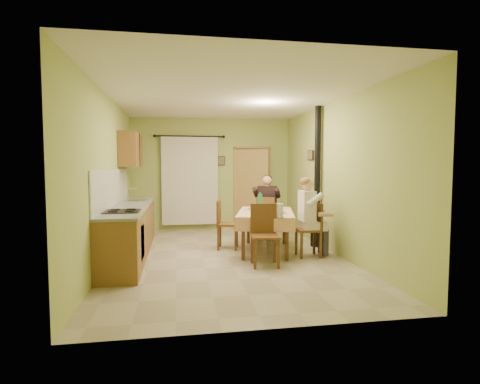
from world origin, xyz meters
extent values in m
cube|color=tan|center=(0.00, 0.00, 0.00)|extent=(4.00, 6.00, 0.01)
cube|color=#AABB60|center=(0.00, 3.00, 1.40)|extent=(4.00, 0.04, 2.80)
cube|color=#AABB60|center=(0.00, -3.00, 1.40)|extent=(4.00, 0.04, 2.80)
cube|color=#AABB60|center=(-2.00, 0.00, 1.40)|extent=(0.04, 6.00, 2.80)
cube|color=#AABB60|center=(2.00, 0.00, 1.40)|extent=(0.04, 6.00, 2.80)
cube|color=white|center=(0.00, 0.00, 2.80)|extent=(4.00, 6.00, 0.04)
cube|color=brown|center=(-1.70, 0.40, 0.44)|extent=(0.60, 3.60, 0.88)
cube|color=gray|center=(-1.70, 0.40, 0.90)|extent=(0.64, 3.64, 0.04)
cube|color=white|center=(-1.99, 0.40, 1.23)|extent=(0.02, 3.60, 0.66)
cube|color=silver|center=(-1.70, 1.20, 0.92)|extent=(0.42, 0.42, 0.03)
cube|color=black|center=(-1.70, -0.60, 0.93)|extent=(0.52, 0.56, 0.02)
cube|color=black|center=(-1.40, -0.60, 0.45)|extent=(0.01, 0.55, 0.55)
cube|color=brown|center=(-1.82, 1.70, 1.95)|extent=(0.35, 1.40, 0.70)
cylinder|color=black|center=(-0.55, 2.88, 2.35)|extent=(1.70, 0.04, 0.04)
cube|color=silver|center=(-0.55, 2.90, 1.25)|extent=(1.40, 0.06, 2.20)
cube|color=black|center=(1.05, 2.98, 1.03)|extent=(0.84, 0.03, 2.06)
cube|color=tan|center=(0.60, 2.97, 1.03)|extent=(0.06, 0.06, 2.12)
cube|color=tan|center=(1.50, 2.97, 1.03)|extent=(0.06, 0.06, 2.12)
cube|color=tan|center=(1.05, 2.97, 2.09)|extent=(0.96, 0.06, 0.06)
cube|color=tan|center=(1.02, 2.81, 1.02)|extent=(0.78, 0.34, 2.04)
cube|color=#E4AE7A|center=(0.78, 0.33, 0.74)|extent=(1.39, 1.87, 0.04)
cube|color=#E4AE7A|center=(0.57, -0.48, 0.63)|extent=(0.98, 0.26, 0.22)
cube|color=#E4AE7A|center=(0.99, 1.14, 0.63)|extent=(0.98, 0.26, 0.22)
cube|color=#E4AE7A|center=(0.30, 0.45, 0.63)|extent=(0.43, 1.63, 0.22)
cube|color=#E4AE7A|center=(1.27, 0.20, 0.63)|extent=(0.43, 1.63, 0.22)
cylinder|color=white|center=(0.93, 0.98, 0.77)|extent=(0.25, 0.25, 0.02)
ellipsoid|color=#CC7233|center=(0.93, 0.98, 0.79)|extent=(0.12, 0.12, 0.05)
cylinder|color=white|center=(0.67, -0.26, 0.77)|extent=(0.25, 0.25, 0.02)
ellipsoid|color=#CC7233|center=(0.67, -0.26, 0.79)|extent=(0.12, 0.12, 0.05)
cylinder|color=white|center=(0.98, -0.10, 0.77)|extent=(0.25, 0.25, 0.02)
ellipsoid|color=#CC7233|center=(0.98, -0.10, 0.79)|extent=(0.12, 0.12, 0.05)
cylinder|color=white|center=(0.54, 0.58, 0.77)|extent=(0.25, 0.25, 0.02)
ellipsoid|color=#CC7233|center=(0.54, 0.58, 0.79)|extent=(0.12, 0.12, 0.05)
cylinder|color=#EB9A40|center=(0.79, 0.38, 0.80)|extent=(0.26, 0.26, 0.08)
cylinder|color=white|center=(0.65, -0.20, 0.77)|extent=(0.28, 0.28, 0.02)
cube|color=tan|center=(0.64, -0.19, 0.79)|extent=(0.06, 0.07, 0.03)
cube|color=tan|center=(0.71, -0.21, 0.79)|extent=(0.07, 0.06, 0.03)
cube|color=tan|center=(0.68, -0.19, 0.79)|extent=(0.06, 0.07, 0.03)
cube|color=tan|center=(0.66, -0.26, 0.79)|extent=(0.04, 0.06, 0.03)
cube|color=tan|center=(0.61, -0.20, 0.79)|extent=(0.07, 0.07, 0.03)
cylinder|color=silver|center=(0.87, 0.17, 0.81)|extent=(0.07, 0.07, 0.10)
cylinder|color=silver|center=(1.01, 0.61, 0.81)|extent=(0.07, 0.07, 0.10)
cylinder|color=white|center=(0.83, -0.51, 0.88)|extent=(0.11, 0.11, 0.22)
cylinder|color=silver|center=(0.83, -0.51, 0.91)|extent=(0.02, 0.02, 0.30)
cube|color=brown|center=(1.06, 1.39, 0.48)|extent=(0.52, 0.52, 0.04)
cube|color=brown|center=(0.99, 1.23, 0.73)|extent=(0.38, 0.20, 0.45)
cube|color=brown|center=(0.53, -0.69, 0.48)|extent=(0.47, 0.47, 0.04)
cube|color=brown|center=(0.55, -0.49, 0.75)|extent=(0.44, 0.08, 0.50)
cube|color=brown|center=(1.43, -0.20, 0.48)|extent=(0.42, 0.42, 0.04)
cube|color=brown|center=(1.61, -0.21, 0.73)|extent=(0.06, 0.40, 0.46)
cube|color=brown|center=(0.10, 0.66, 0.48)|extent=(0.48, 0.48, 0.04)
cube|color=brown|center=(-0.07, 0.71, 0.73)|extent=(0.13, 0.39, 0.45)
cube|color=black|center=(1.02, 1.30, 0.56)|extent=(0.49, 0.51, 0.16)
cube|color=black|center=(1.07, 1.42, 0.91)|extent=(0.46, 0.36, 0.54)
sphere|color=tan|center=(1.07, 1.41, 1.30)|extent=(0.21, 0.21, 0.21)
ellipsoid|color=black|center=(1.08, 1.45, 1.34)|extent=(0.21, 0.21, 0.16)
cube|color=silver|center=(1.53, -0.21, 0.56)|extent=(0.41, 0.38, 0.16)
cube|color=silver|center=(1.40, -0.20, 0.91)|extent=(0.24, 0.41, 0.54)
sphere|color=tan|center=(1.41, -0.20, 1.30)|extent=(0.21, 0.21, 0.21)
ellipsoid|color=olive|center=(1.37, -0.20, 1.34)|extent=(0.21, 0.21, 0.16)
cylinder|color=black|center=(1.90, 0.60, 1.40)|extent=(0.12, 0.12, 2.80)
cylinder|color=black|center=(1.90, 0.60, 0.15)|extent=(0.24, 0.24, 0.30)
cube|color=black|center=(0.25, 2.97, 1.75)|extent=(0.19, 0.03, 0.23)
cube|color=brown|center=(1.97, 1.20, 1.85)|extent=(0.03, 0.31, 0.21)
camera|label=1|loc=(-0.85, -6.51, 1.62)|focal=28.00mm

